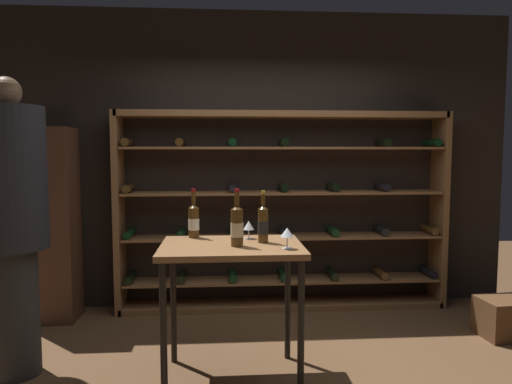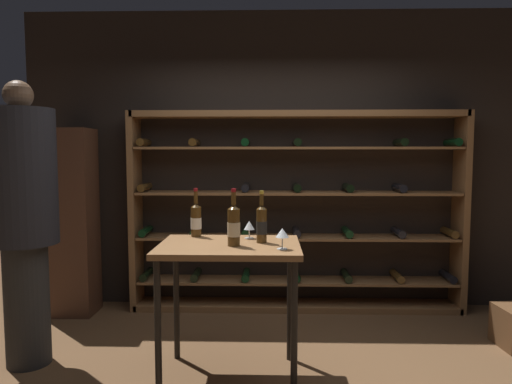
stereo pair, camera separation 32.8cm
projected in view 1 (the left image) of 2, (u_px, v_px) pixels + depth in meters
name	position (u px, v px, depth m)	size (l,w,h in m)	color
ground_plane	(284.00, 381.00, 3.19)	(9.44, 9.44, 0.00)	brown
back_wall	(263.00, 160.00, 4.78)	(5.07, 0.10, 2.96)	black
wine_rack	(283.00, 213.00, 4.62)	(3.26, 0.32, 1.96)	brown
tasting_table	(232.00, 262.00, 3.16)	(0.95, 0.69, 0.94)	brown
person_guest_plum_blouse	(11.00, 213.00, 3.20)	(0.48, 0.48, 2.07)	#272727
wine_crate	(508.00, 318.00, 3.96)	(0.48, 0.34, 0.32)	brown
display_cabinet	(51.00, 225.00, 4.29)	(0.44, 0.36, 1.79)	#4C2D1E
wine_bottle_gold_foil	(194.00, 221.00, 3.39)	(0.08, 0.08, 0.36)	#4C3314
wine_bottle_amber_reserve	(237.00, 226.00, 3.07)	(0.09, 0.09, 0.38)	#4C3314
wine_bottle_black_capsule	(263.00, 224.00, 3.21)	(0.07, 0.07, 0.36)	#4C3314
wine_glass_stemmed_left	(288.00, 233.00, 3.00)	(0.09, 0.09, 0.14)	silver
wine_glass_stemmed_right	(249.00, 226.00, 3.35)	(0.08, 0.08, 0.13)	silver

